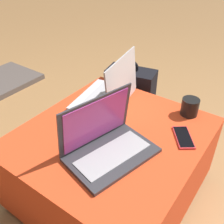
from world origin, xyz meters
TOP-DOWN VIEW (x-y plane):
  - ground_plane at (0.00, 0.00)m, footprint 14.00×14.00m
  - ottoman at (0.00, 0.00)m, footprint 0.82×0.76m
  - laptop_near at (-0.11, -0.05)m, footprint 0.39×0.30m
  - laptop_far at (0.21, 0.17)m, footprint 0.38×0.30m
  - cell_phone at (0.15, -0.27)m, footprint 0.16×0.14m
  - backpack at (0.52, 0.22)m, footprint 0.24×0.32m
  - coffee_mug at (0.35, -0.22)m, footprint 0.12×0.08m

SIDE VIEW (x-z plane):
  - ground_plane at x=0.00m, z-range 0.00..0.00m
  - ottoman at x=0.00m, z-range 0.00..0.41m
  - backpack at x=0.52m, z-range -0.04..0.48m
  - cell_phone at x=0.15m, z-range 0.41..0.42m
  - coffee_mug at x=0.35m, z-range 0.41..0.49m
  - laptop_near at x=-0.11m, z-range 0.34..0.58m
  - laptop_far at x=0.21m, z-range 0.33..0.59m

